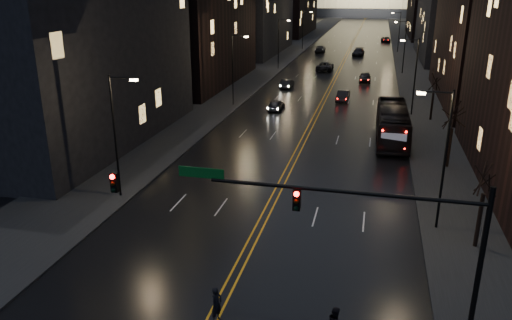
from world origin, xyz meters
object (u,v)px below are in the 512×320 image
Objects in this scene: traffic_signal at (350,215)px; pedestrian_a at (217,305)px; oncoming_car_a at (276,105)px; receding_car_a at (343,96)px; bus at (392,123)px; oncoming_car_b at (287,83)px.

pedestrian_a is (-5.67, -2.00, -4.22)m from traffic_signal.
traffic_signal is 4.24× the size of oncoming_car_a.
oncoming_car_a reaches higher than receding_car_a.
traffic_signal is at bearing -95.85° from bus.
oncoming_car_a is (-11.07, 38.87, -4.41)m from traffic_signal.
traffic_signal is 4.10× the size of oncoming_car_b.
oncoming_car_a is 0.97× the size of oncoming_car_b.
traffic_signal is at bearing 106.15° from oncoming_car_a.
oncoming_car_b is 11.35m from receding_car_a.
traffic_signal is 29.57m from bus.
traffic_signal is 46.30m from receding_car_a.
bus is at bearing 145.15° from oncoming_car_a.
traffic_signal is 4.12× the size of receding_car_a.
pedestrian_a is at bearing 97.78° from oncoming_car_a.
bus is 16.73m from oncoming_car_a.
oncoming_car_a is 14.26m from oncoming_car_b.
bus reaches higher than pedestrian_a.
bus is (2.59, 29.26, -3.38)m from traffic_signal.
traffic_signal reaches higher than pedestrian_a.
pedestrian_a reaches higher than receding_car_a.
traffic_signal is 40.65m from oncoming_car_a.
receding_car_a is (7.66, 7.09, -0.00)m from oncoming_car_a.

